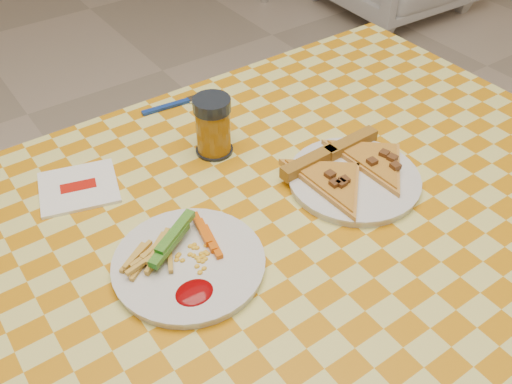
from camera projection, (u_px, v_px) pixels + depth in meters
table at (272, 254)px, 0.95m from camera, size 1.28×0.88×0.76m
plate_left at (189, 265)px, 0.83m from camera, size 0.28×0.28×0.01m
plate_right at (354, 180)px, 0.97m from camera, size 0.29×0.29×0.01m
fries_veggies at (178, 254)px, 0.82m from camera, size 0.17×0.15×0.04m
pizza_slices at (349, 168)px, 0.97m from camera, size 0.24×0.22×0.02m
drink_glass at (213, 126)px, 1.01m from camera, size 0.07×0.07×0.11m
napkin at (79, 187)px, 0.96m from camera, size 0.16×0.15×0.01m
fork at (177, 104)px, 1.16m from camera, size 0.15×0.03×0.01m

